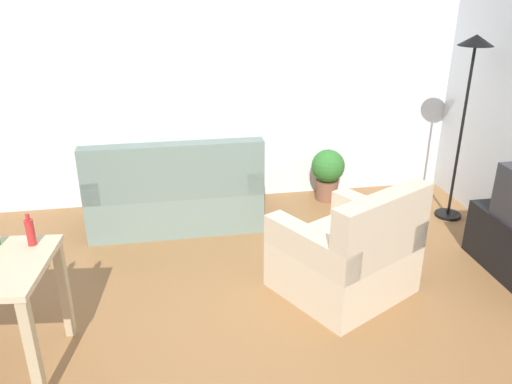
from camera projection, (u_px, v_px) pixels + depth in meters
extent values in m
cube|color=olive|center=(254.00, 313.00, 3.82)|extent=(5.20, 4.40, 0.02)
cube|color=silver|center=(218.00, 75.00, 5.28)|extent=(5.20, 0.10, 2.70)
cube|color=slate|center=(176.00, 202.00, 5.15)|extent=(1.65, 0.84, 0.40)
cube|color=slate|center=(174.00, 171.00, 4.66)|extent=(1.65, 0.16, 0.52)
cube|color=slate|center=(249.00, 169.00, 5.15)|extent=(0.16, 0.84, 0.22)
cube|color=slate|center=(95.00, 178.00, 4.91)|extent=(0.16, 0.84, 0.22)
cylinder|color=black|center=(448.00, 215.00, 5.31)|extent=(0.26, 0.26, 0.03)
cylinder|color=black|center=(461.00, 135.00, 4.98)|extent=(0.03, 0.03, 1.68)
cone|color=black|center=(476.00, 40.00, 4.63)|extent=(0.32, 0.32, 0.10)
cube|color=tan|center=(33.00, 353.00, 2.88)|extent=(0.07, 0.07, 0.72)
cube|color=tan|center=(64.00, 290.00, 3.44)|extent=(0.07, 0.07, 0.72)
cylinder|color=brown|center=(327.00, 190.00, 5.68)|extent=(0.24, 0.24, 0.22)
sphere|color=#2D6B28|center=(328.00, 166.00, 5.57)|extent=(0.36, 0.36, 0.36)
cube|color=beige|center=(342.00, 266.00, 4.03)|extent=(1.19, 1.17, 0.40)
cube|color=#C0AD91|center=(382.00, 229.00, 3.61)|extent=(0.87, 0.57, 0.52)
cube|color=#C8B597|center=(376.00, 218.00, 4.12)|extent=(0.54, 0.81, 0.22)
cube|color=#C8B597|center=(309.00, 246.00, 3.70)|extent=(0.54, 0.81, 0.22)
cylinder|color=#AD2323|center=(30.00, 232.00, 3.17)|extent=(0.05, 0.05, 0.17)
cylinder|color=#AD2323|center=(27.00, 217.00, 3.12)|extent=(0.02, 0.02, 0.04)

